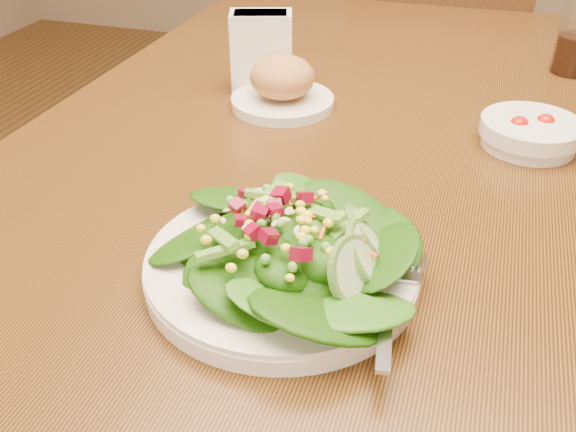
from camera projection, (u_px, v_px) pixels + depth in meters
The scene contains 6 objects.
dining_table at pixel (344, 186), 0.99m from camera, with size 0.90×1.40×0.75m.
chair_far at pixel (431, 80), 1.72m from camera, with size 0.46×0.46×0.97m.
salad_plate at pixel (291, 254), 0.62m from camera, with size 0.28×0.27×0.08m.
bread_plate at pixel (282, 87), 0.97m from camera, with size 0.16×0.16×0.08m.
tomato_bowl at pixel (530, 133), 0.87m from camera, with size 0.13×0.13×0.04m.
napkin_holder at pixel (261, 50), 1.01m from camera, with size 0.11×0.08×0.12m.
Camera 1 is at (0.18, -0.84, 1.15)m, focal length 40.00 mm.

